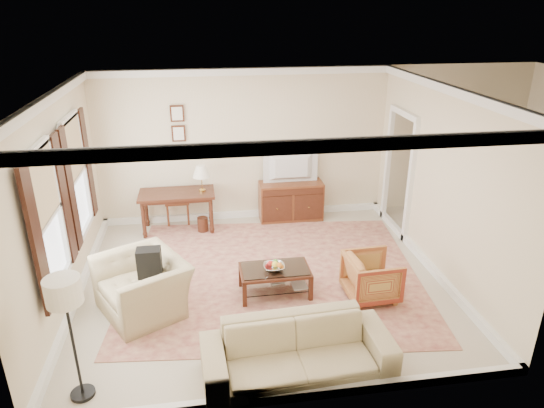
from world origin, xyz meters
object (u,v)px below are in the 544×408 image
object	(u,v)px
club_armchair	(142,278)
writing_desk	(177,198)
tv	(292,158)
striped_armchair	(372,275)
coffee_table	(275,274)
sofa	(298,343)
sideboard	(291,201)

from	to	relation	value
club_armchair	writing_desk	bearing A→B (deg)	141.84
writing_desk	tv	world-z (taller)	tv
striped_armchair	club_armchair	world-z (taller)	club_armchair
writing_desk	striped_armchair	distance (m)	3.92
coffee_table	striped_armchair	distance (m)	1.39
writing_desk	tv	size ratio (longest dim) A/B	1.37
writing_desk	sofa	size ratio (longest dim) A/B	0.63
coffee_table	striped_armchair	bearing A→B (deg)	-12.48
sideboard	club_armchair	xyz separation A→B (m)	(-2.58, -2.74, 0.14)
club_armchair	sofa	bearing A→B (deg)	20.97
sideboard	striped_armchair	xyz separation A→B (m)	(0.63, -2.91, -0.01)
sideboard	coffee_table	distance (m)	2.71
club_armchair	sofa	distance (m)	2.42
tv	club_armchair	xyz separation A→B (m)	(-2.58, -2.72, -0.74)
sideboard	tv	bearing A→B (deg)	-90.00
tv	coffee_table	bearing A→B (deg)	74.28
writing_desk	sofa	xyz separation A→B (m)	(1.44, -4.11, -0.22)
writing_desk	tv	bearing A→B (deg)	4.13
tv	coffee_table	world-z (taller)	tv
writing_desk	sofa	world-z (taller)	sofa
striped_armchair	writing_desk	bearing A→B (deg)	43.14
coffee_table	striped_armchair	xyz separation A→B (m)	(1.36, -0.30, 0.04)
coffee_table	club_armchair	world-z (taller)	club_armchair
sideboard	tv	xyz separation A→B (m)	(-0.00, -0.02, 0.88)
tv	club_armchair	size ratio (longest dim) A/B	0.85
striped_armchair	sofa	bearing A→B (deg)	132.77
writing_desk	coffee_table	distance (m)	2.84
club_armchair	sideboard	bearing A→B (deg)	107.57
striped_armchair	coffee_table	bearing A→B (deg)	74.87
sideboard	coffee_table	xyz separation A→B (m)	(-0.73, -2.61, -0.05)
club_armchair	tv	bearing A→B (deg)	107.36
coffee_table	writing_desk	bearing A→B (deg)	120.77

